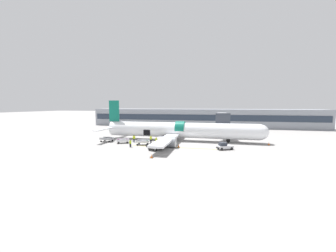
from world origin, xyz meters
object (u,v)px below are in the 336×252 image
(airplane, at_px, (178,130))
(baggage_cart_queued, at_px, (123,141))
(ground_crew_driver, at_px, (130,143))
(suitcase_on_tarmac_spare, at_px, (147,146))
(ground_crew_loader_b, at_px, (134,138))
(ground_crew_helper, at_px, (156,140))
(suitcase_on_tarmac_upright, at_px, (130,145))
(baggage_cart_loading, at_px, (143,142))
(baggage_cart_empty, at_px, (107,139))
(baggage_tug_lead, at_px, (155,147))
(ground_crew_supervisor, at_px, (163,140))
(ground_crew_loader_a, at_px, (151,139))
(baggage_tug_mid, at_px, (224,146))

(airplane, relative_size, baggage_cart_queued, 10.83)
(ground_crew_driver, height_order, suitcase_on_tarmac_spare, ground_crew_driver)
(ground_crew_loader_b, relative_size, ground_crew_helper, 1.11)
(ground_crew_driver, relative_size, suitcase_on_tarmac_upright, 2.23)
(suitcase_on_tarmac_spare, bearing_deg, baggage_cart_loading, 132.46)
(baggage_cart_empty, xyz_separation_m, ground_crew_helper, (12.37, -0.14, 0.28))
(baggage_cart_loading, bearing_deg, ground_crew_helper, 35.18)
(baggage_tug_lead, relative_size, ground_crew_supervisor, 1.78)
(baggage_tug_lead, bearing_deg, suitcase_on_tarmac_spare, 134.00)
(baggage_cart_empty, height_order, ground_crew_loader_b, ground_crew_loader_b)
(suitcase_on_tarmac_upright, bearing_deg, ground_crew_driver, -66.21)
(baggage_tug_lead, height_order, ground_crew_loader_a, ground_crew_loader_a)
(baggage_cart_empty, relative_size, ground_crew_helper, 2.48)
(baggage_tug_lead, height_order, ground_crew_supervisor, ground_crew_supervisor)
(ground_crew_helper, bearing_deg, baggage_cart_loading, -144.82)
(suitcase_on_tarmac_upright, bearing_deg, ground_crew_helper, 35.76)
(baggage_cart_empty, bearing_deg, ground_crew_helper, -0.63)
(baggage_tug_lead, bearing_deg, baggage_cart_loading, 133.37)
(baggage_cart_queued, height_order, ground_crew_helper, ground_crew_helper)
(ground_crew_loader_a, bearing_deg, baggage_tug_lead, -66.02)
(airplane, relative_size, ground_crew_supervisor, 23.25)
(baggage_tug_lead, height_order, ground_crew_driver, ground_crew_driver)
(baggage_cart_empty, xyz_separation_m, ground_crew_driver, (8.10, -4.79, 0.29))
(ground_crew_supervisor, bearing_deg, suitcase_on_tarmac_spare, -125.43)
(ground_crew_loader_b, height_order, ground_crew_driver, ground_crew_loader_b)
(ground_crew_loader_a, bearing_deg, airplane, 39.94)
(baggage_cart_loading, height_order, ground_crew_loader_a, ground_crew_loader_a)
(baggage_tug_mid, height_order, baggage_cart_empty, baggage_tug_mid)
(ground_crew_helper, relative_size, suitcase_on_tarmac_spare, 2.80)
(airplane, relative_size, ground_crew_loader_b, 22.98)
(baggage_cart_loading, xyz_separation_m, baggage_cart_empty, (-9.81, 1.94, -0.03))
(ground_crew_loader_a, distance_m, ground_crew_driver, 6.29)
(suitcase_on_tarmac_spare, bearing_deg, airplane, 62.46)
(baggage_cart_empty, bearing_deg, ground_crew_loader_a, 4.77)
(airplane, bearing_deg, ground_crew_driver, -128.59)
(ground_crew_loader_b, bearing_deg, airplane, 26.58)
(ground_crew_loader_a, relative_size, ground_crew_helper, 1.10)
(airplane, distance_m, baggage_cart_loading, 10.24)
(baggage_cart_empty, distance_m, ground_crew_loader_a, 10.81)
(baggage_cart_loading, xyz_separation_m, ground_crew_loader_a, (0.96, 2.84, 0.33))
(baggage_tug_lead, relative_size, baggage_cart_empty, 0.79)
(ground_crew_helper, bearing_deg, ground_crew_supervisor, -4.80)
(ground_crew_helper, bearing_deg, baggage_cart_queued, -175.53)
(baggage_cart_loading, xyz_separation_m, ground_crew_loader_b, (-3.17, 2.68, 0.34))
(ground_crew_loader_a, bearing_deg, suitcase_on_tarmac_spare, -81.07)
(baggage_cart_queued, xyz_separation_m, ground_crew_driver, (3.59, -4.04, 0.36))
(baggage_tug_mid, relative_size, ground_crew_loader_b, 1.93)
(baggage_tug_mid, bearing_deg, baggage_cart_loading, 177.13)
(ground_crew_driver, bearing_deg, airplane, 51.41)
(ground_crew_loader_a, bearing_deg, baggage_cart_queued, -165.25)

